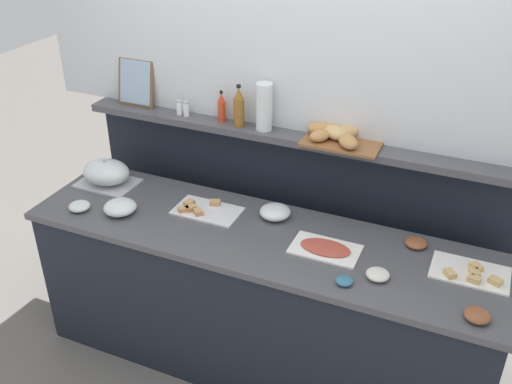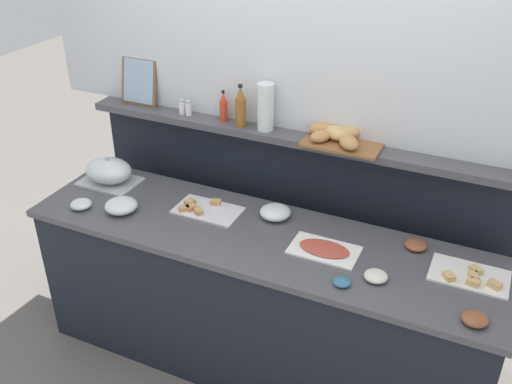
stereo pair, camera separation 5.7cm
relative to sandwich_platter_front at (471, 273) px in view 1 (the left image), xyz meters
The scene contains 22 objects.
ground_plane 1.46m from the sandwich_platter_front, 153.08° to the left, with size 12.00×12.00×0.00m, color slate.
buffet_counter 1.12m from the sandwich_platter_front, behind, with size 2.47×0.66×0.89m.
back_ledge_unit 1.13m from the sandwich_platter_front, 157.51° to the left, with size 2.49×0.22×1.27m.
upper_wall_panel 1.52m from the sandwich_platter_front, 156.37° to the left, with size 3.09×0.08×1.33m, color silver.
sandwich_platter_front is the anchor object (origin of this frame).
sandwich_platter_rear 1.38m from the sandwich_platter_front, behind, with size 0.36×0.21×0.04m.
cold_cuts_platter 0.68m from the sandwich_platter_front, behind, with size 0.34×0.20×0.02m.
serving_cloche 2.04m from the sandwich_platter_front, behind, with size 0.34×0.24×0.17m.
glass_bowl_large 1.01m from the sandwich_platter_front, behind, with size 0.17×0.17×0.07m.
glass_bowl_medium 2.02m from the sandwich_platter_front, behind, with size 0.12×0.12×0.05m.
glass_bowl_small 1.80m from the sandwich_platter_front, behind, with size 0.18×0.18×0.07m.
condiment_bowl_cream 0.59m from the sandwich_platter_front, 150.56° to the right, with size 0.08×0.08×0.03m, color teal.
condiment_bowl_red 0.30m from the sandwich_platter_front, 154.29° to the left, with size 0.11×0.11×0.04m, color brown.
condiment_bowl_dark 0.30m from the sandwich_platter_front, 79.87° to the right, with size 0.11×0.11×0.04m, color brown.
condiment_bowl_teal 0.43m from the sandwich_platter_front, 153.66° to the right, with size 0.11×0.11×0.04m, color silver.
vinegar_bottle_amber 1.44m from the sandwich_platter_front, 165.75° to the left, with size 0.06×0.06×0.24m.
hot_sauce_bottle 1.55m from the sandwich_platter_front, 165.86° to the left, with size 0.04×0.04×0.18m.
salt_shaker 1.79m from the sandwich_platter_front, 168.47° to the left, with size 0.03×0.03×0.09m.
pepper_shaker 1.75m from the sandwich_platter_front, 168.18° to the left, with size 0.03×0.03×0.09m.
bread_basket 0.95m from the sandwich_platter_front, 155.05° to the left, with size 0.41×0.29×0.08m.
framed_picture 2.11m from the sandwich_platter_front, 169.15° to the left, with size 0.23×0.07×0.28m.
water_carafe 1.33m from the sandwich_platter_front, 163.57° to the left, with size 0.09×0.09×0.26m, color silver.
Camera 1 is at (0.97, -2.25, 2.54)m, focal length 40.75 mm.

